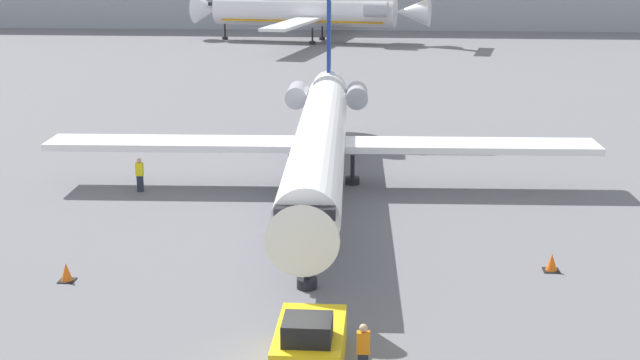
# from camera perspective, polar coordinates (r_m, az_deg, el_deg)

# --- Properties ---
(airplane_main) EXTENTS (29.80, 34.01, 9.32)m
(airplane_main) POSITION_cam_1_polar(r_m,az_deg,el_deg) (47.66, 0.05, 2.90)
(airplane_main) COLOR white
(airplane_main) RESTS_ON ground
(pushback_tug) EXTENTS (2.13, 4.02, 1.97)m
(pushback_tug) POSITION_cam_1_polar(r_m,az_deg,el_deg) (28.39, -0.65, -10.46)
(pushback_tug) COLOR yellow
(pushback_tug) RESTS_ON ground
(worker_near_tug) EXTENTS (0.40, 0.26, 1.84)m
(worker_near_tug) POSITION_cam_1_polar(r_m,az_deg,el_deg) (27.49, 2.78, -10.84)
(worker_near_tug) COLOR #232838
(worker_near_tug) RESTS_ON ground
(worker_by_wing) EXTENTS (0.40, 0.26, 1.85)m
(worker_by_wing) POSITION_cam_1_polar(r_m,az_deg,el_deg) (48.50, -11.47, 0.38)
(worker_by_wing) COLOR #232838
(worker_by_wing) RESTS_ON ground
(traffic_cone_left) EXTENTS (0.62, 0.62, 0.75)m
(traffic_cone_left) POSITION_cam_1_polar(r_m,az_deg,el_deg) (36.64, -15.92, -5.72)
(traffic_cone_left) COLOR black
(traffic_cone_left) RESTS_ON ground
(traffic_cone_right) EXTENTS (0.65, 0.65, 0.73)m
(traffic_cone_right) POSITION_cam_1_polar(r_m,az_deg,el_deg) (37.51, 14.61, -5.15)
(traffic_cone_right) COLOR black
(traffic_cone_right) RESTS_ON ground
(airplane_parked_far_left) EXTENTS (32.63, 37.71, 11.36)m
(airplane_parked_far_left) POSITION_cam_1_polar(r_m,az_deg,el_deg) (120.96, -0.65, 10.80)
(airplane_parked_far_left) COLOR white
(airplane_parked_far_left) RESTS_ON ground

